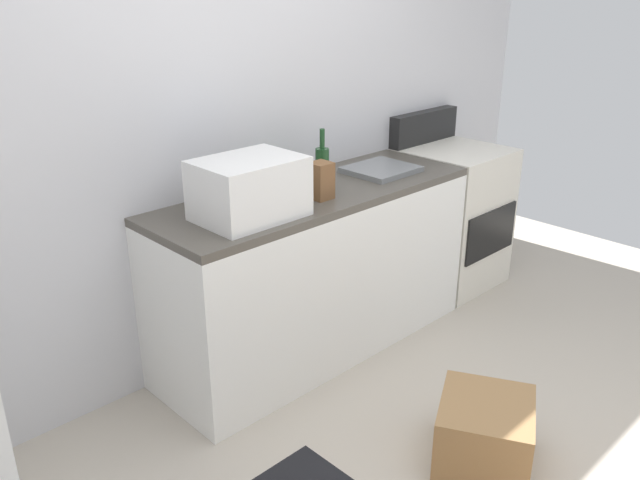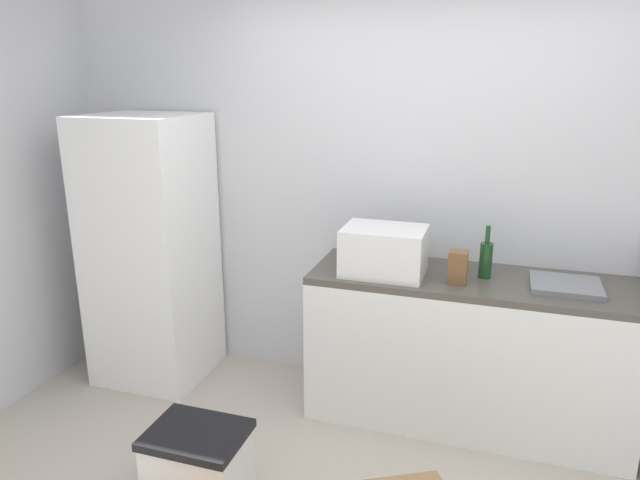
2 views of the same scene
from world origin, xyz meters
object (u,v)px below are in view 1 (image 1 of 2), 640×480
stove_oven (450,214)px  wine_bottle (322,166)px  microwave (249,189)px  cardboard_box_medium (484,432)px  coffee_mug (289,179)px  knife_block (321,181)px

stove_oven → wine_bottle: (-1.15, 0.02, 0.54)m
microwave → cardboard_box_medium: bearing=-72.2°
stove_oven → microwave: 1.80m
wine_bottle → coffee_mug: 0.18m
wine_bottle → cardboard_box_medium: bearing=-100.0°
knife_block → cardboard_box_medium: (-0.07, -1.05, -0.85)m
microwave → knife_block: 0.42m
coffee_mug → stove_oven: bearing=-4.7°
microwave → cardboard_box_medium: (0.35, -1.08, -0.89)m
wine_bottle → cardboard_box_medium: 1.48m
stove_oven → cardboard_box_medium: 1.82m
wine_bottle → microwave: bearing=-169.2°
microwave → knife_block: microwave is taller
knife_block → cardboard_box_medium: size_ratio=0.44×
stove_oven → wine_bottle: 1.28m
stove_oven → microwave: (-1.71, -0.09, 0.57)m
wine_bottle → knife_block: 0.19m
microwave → coffee_mug: size_ratio=4.60×
wine_bottle → coffee_mug: bearing=148.2°
knife_block → wine_bottle: bearing=43.6°
stove_oven → cardboard_box_medium: bearing=-139.4°
wine_bottle → cardboard_box_medium: wine_bottle is taller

